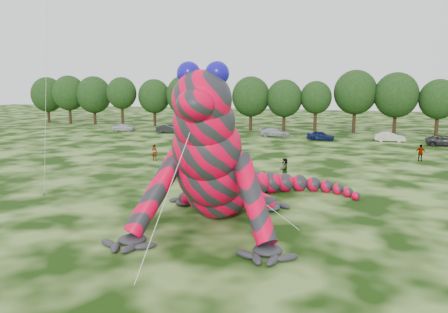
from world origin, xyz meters
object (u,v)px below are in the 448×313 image
Objects in this scene: tree_0 at (48,100)px; tree_2 at (94,100)px; tree_3 at (122,102)px; car_5 at (390,137)px; car_4 at (321,136)px; tree_7 at (251,104)px; car_0 at (124,127)px; car_2 at (211,132)px; spectator_3 at (421,153)px; car_6 at (446,141)px; tree_10 at (355,102)px; tree_11 at (396,103)px; tree_1 at (69,100)px; inflatable_gecko at (222,141)px; tree_5 at (185,101)px; spectator_0 at (155,153)px; car_1 at (169,129)px; tree_6 at (210,103)px; tree_9 at (316,107)px; spectator_1 at (193,158)px; car_3 at (275,132)px; tree_4 at (154,103)px; spectator_5 at (285,169)px; tree_12 at (438,108)px.

tree_0 is 0.99× the size of tree_2.
car_5 is (48.24, -8.69, -4.03)m from tree_3.
tree_7 is at bearing 55.55° from car_4.
tree_2 reaches higher than car_0.
car_4 reaches higher than car_2.
car_6 is at bearing -94.74° from spectator_3.
tree_11 is at bearing -3.44° from tree_10.
tree_11 is at bearing -11.09° from car_5.
tree_2 is at bearing 7.58° from tree_1.
car_6 is 14.31m from spectator_3.
tree_7 is at bearing 96.33° from inflatable_gecko.
tree_5 is 5.41× the size of spectator_0.
tree_2 is 19.90m from tree_5.
tree_1 is 68.99m from car_6.
car_4 is (3.00, 39.29, -4.10)m from inflatable_gecko.
car_1 is at bearing -161.75° from tree_10.
tree_6 is at bearing -4.67° from tree_2.
tree_9 is 35.88m from spectator_1.
tree_2 is 5.19× the size of spectator_3.
spectator_3 is at bearing -36.80° from tree_6.
inflatable_gecko is 4.08× the size of car_3.
tree_5 is at bearing -101.91° from spectator_1.
tree_11 reaches higher than spectator_3.
spectator_3 is at bearing -30.54° from tree_4.
tree_7 reaches higher than car_6.
tree_9 is (18.62, 0.66, -0.41)m from tree_6.
tree_9 is (24.19, -1.09, -0.56)m from tree_5.
car_4 is at bearing -93.00° from car_0.
car_3 is (13.22, -7.25, -4.07)m from tree_6.
car_2 is (7.85, -1.26, -0.06)m from car_1.
tree_9 reaches higher than car_4.
tree_6 is (5.57, -1.75, -0.15)m from tree_5.
spectator_0 is (-25.51, -23.93, 0.22)m from car_5.
car_6 is at bearing -16.22° from tree_5.
inflatable_gecko is at bearing -5.27° from spectator_5.
tree_5 is 1.94× the size of car_6.
tree_9 is at bearing 58.89° from car_6.
spectator_3 is at bearing -22.02° from tree_1.
tree_5 is 2.45× the size of car_0.
tree_11 is 2.50× the size of car_4.
tree_5 reaches higher than tree_12.
tree_11 is at bearing -78.26° from car_0.
spectator_1 reaches higher than car_6.
tree_11 is 40.52m from spectator_5.
tree_3 is 2.26× the size of car_5.
spectator_3 is at bearing -87.98° from tree_11.
tree_5 is at bearing 61.64° from car_3.
tree_12 is 2.24× the size of car_0.
tree_3 is (7.30, -1.69, -0.10)m from tree_2.
tree_6 reaches higher than tree_9.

